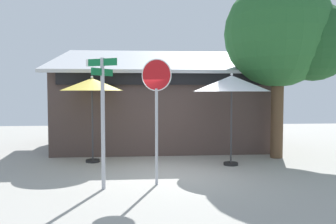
{
  "coord_description": "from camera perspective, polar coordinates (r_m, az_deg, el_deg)",
  "views": [
    {
      "loc": [
        -0.91,
        -9.36,
        2.21
      ],
      "look_at": [
        -0.0,
        1.2,
        1.6
      ],
      "focal_mm": 37.4,
      "sensor_mm": 36.0,
      "label": 1
    }
  ],
  "objects": [
    {
      "name": "cafe_building",
      "position": [
        14.57,
        -1.37,
        0.92
      ],
      "size": [
        8.3,
        5.86,
        4.22
      ],
      "color": "#473833",
      "rests_on": "ground"
    },
    {
      "name": "street_sign_post",
      "position": [
        7.99,
        -10.6,
        0.27
      ],
      "size": [
        0.73,
        0.68,
        2.97
      ],
      "color": "#A8AAB2",
      "rests_on": "ground"
    },
    {
      "name": "stop_sign",
      "position": [
        8.22,
        -1.89,
        2.31
      ],
      "size": [
        0.69,
        0.34,
        2.98
      ],
      "color": "#A8AAB2",
      "rests_on": "ground"
    },
    {
      "name": "ground_plane",
      "position": [
        9.67,
        0.64,
        -10.21
      ],
      "size": [
        28.0,
        28.0,
        0.1
      ],
      "primitive_type": "cube",
      "color": "#9E9B93"
    },
    {
      "name": "patio_umbrella_ivory_center",
      "position": [
        10.63,
        10.33,
        4.51
      ],
      "size": [
        2.29,
        2.29,
        2.77
      ],
      "color": "black",
      "rests_on": "ground"
    },
    {
      "name": "shade_tree",
      "position": [
        12.35,
        18.83,
        11.66
      ],
      "size": [
        4.0,
        3.56,
        5.93
      ],
      "color": "brown",
      "rests_on": "ground"
    },
    {
      "name": "patio_umbrella_mustard_left",
      "position": [
        11.16,
        -12.3,
        4.27
      ],
      "size": [
        1.95,
        1.95,
        2.71
      ],
      "color": "black",
      "rests_on": "ground"
    }
  ]
}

